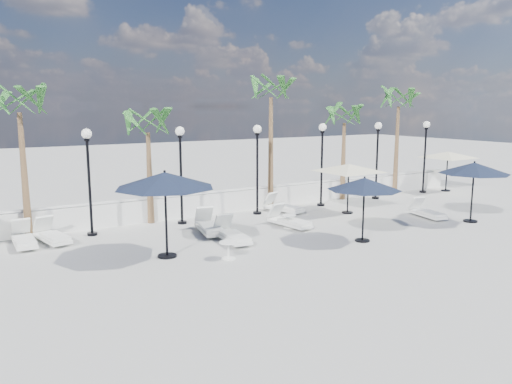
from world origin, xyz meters
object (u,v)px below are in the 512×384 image
lounger_1 (52,235)px  parasol_navy_mid (364,184)px  lounger_0 (24,239)px  parasol_cream_sq_b (448,152)px  lounger_3 (289,221)px  lounger_6 (427,212)px  lounger_5 (283,207)px  parasol_navy_left (165,181)px  lounger_4 (232,234)px  lounger_2 (209,226)px  parasol_cream_sq_a (349,164)px  parasol_navy_right (474,168)px

lounger_1 → parasol_navy_mid: size_ratio=0.81×
lounger_0 → parasol_cream_sq_b: (21.28, -0.02, 1.92)m
lounger_3 → parasol_navy_mid: bearing=-80.0°
lounger_3 → lounger_6: 6.10m
lounger_5 → parasol_navy_left: size_ratio=0.66×
lounger_0 → lounger_4: size_ratio=0.93×
lounger_3 → lounger_6: (5.87, -1.65, -0.02)m
lounger_0 → lounger_5: bearing=0.2°
lounger_1 → lounger_2: size_ratio=0.95×
lounger_1 → parasol_cream_sq_a: 12.13m
parasol_navy_right → lounger_2: bearing=158.9°
lounger_6 → parasol_navy_left: parasol_navy_left is taller
lounger_4 → parasol_navy_left: (-2.55, -0.50, 2.14)m
lounger_1 → lounger_3: 8.57m
lounger_0 → parasol_navy_right: bearing=-18.7°
lounger_4 → parasol_navy_left: bearing=-163.2°
parasol_cream_sq_a → lounger_3: bearing=-168.1°
lounger_5 → parasol_cream_sq_a: 3.40m
parasol_cream_sq_b → parasol_cream_sq_a: bearing=-169.4°
parasol_navy_left → parasol_cream_sq_a: 9.33m
parasol_navy_left → lounger_0: bearing=135.2°
lounger_0 → lounger_5: lounger_0 is taller
lounger_0 → parasol_cream_sq_b: 21.37m
lounger_3 → parasol_cream_sq_b: parasol_cream_sq_b is taller
parasol_cream_sq_b → parasol_navy_left: bearing=-168.5°
lounger_6 → parasol_cream_sq_b: parasol_cream_sq_b is taller
lounger_4 → lounger_5: bearing=41.9°
lounger_5 → parasol_navy_left: bearing=-167.6°
lounger_0 → lounger_3: lounger_3 is taller
lounger_3 → lounger_6: size_ratio=1.08×
lounger_6 → parasol_cream_sq_b: (6.31, 4.02, 1.93)m
lounger_0 → parasol_navy_mid: (10.09, -5.40, 1.75)m
lounger_1 → lounger_6: (14.10, -4.04, -0.02)m
lounger_3 → lounger_6: lounger_3 is taller
lounger_4 → lounger_2: bearing=101.9°
parasol_navy_mid → lounger_3: bearing=108.0°
lounger_2 → parasol_cream_sq_b: parasol_cream_sq_b is taller
lounger_0 → lounger_5: size_ratio=0.96×
parasol_navy_mid → parasol_navy_right: 5.79m
lounger_4 → parasol_cream_sq_a: parasol_cream_sq_a is taller
parasol_navy_left → lounger_6: bearing=-2.2°
lounger_0 → lounger_2: lounger_2 is taller
parasol_navy_right → lounger_4: bearing=166.4°
lounger_5 → parasol_navy_right: parasol_navy_right is taller
lounger_3 → lounger_2: bearing=158.8°
parasol_cream_sq_a → parasol_navy_left: bearing=-167.6°
parasol_cream_sq_a → parasol_cream_sq_b: parasol_cream_sq_b is taller
lounger_0 → lounger_6: lounger_0 is taller
lounger_2 → lounger_5: 4.71m
lounger_1 → parasol_navy_right: size_ratio=0.75×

